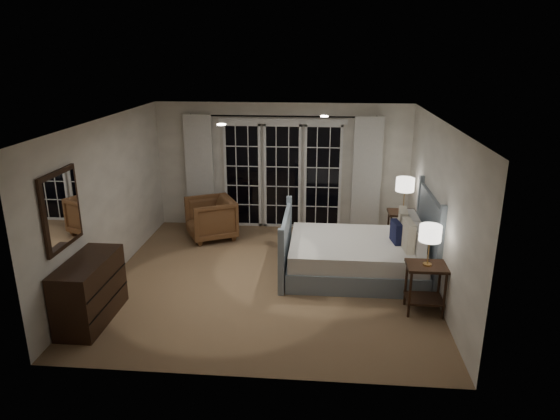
# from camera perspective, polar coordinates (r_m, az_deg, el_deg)

# --- Properties ---
(floor) EXTENTS (5.00, 5.00, 0.00)m
(floor) POSITION_cam_1_polar(r_m,az_deg,el_deg) (7.99, -1.23, -7.85)
(floor) COLOR #926E4E
(floor) RESTS_ON ground
(ceiling) EXTENTS (5.00, 5.00, 0.00)m
(ceiling) POSITION_cam_1_polar(r_m,az_deg,el_deg) (7.26, -1.36, 10.21)
(ceiling) COLOR silver
(ceiling) RESTS_ON wall_back
(wall_left) EXTENTS (0.02, 5.00, 2.50)m
(wall_left) POSITION_cam_1_polar(r_m,az_deg,el_deg) (8.18, -18.97, 1.16)
(wall_left) COLOR white
(wall_left) RESTS_ON floor
(wall_right) EXTENTS (0.02, 5.00, 2.50)m
(wall_right) POSITION_cam_1_polar(r_m,az_deg,el_deg) (7.68, 17.60, 0.22)
(wall_right) COLOR white
(wall_right) RESTS_ON floor
(wall_back) EXTENTS (5.00, 0.02, 2.50)m
(wall_back) POSITION_cam_1_polar(r_m,az_deg,el_deg) (9.93, 0.29, 5.00)
(wall_back) COLOR white
(wall_back) RESTS_ON floor
(wall_front) EXTENTS (5.00, 0.02, 2.50)m
(wall_front) POSITION_cam_1_polar(r_m,az_deg,el_deg) (5.22, -4.32, -7.39)
(wall_front) COLOR white
(wall_front) RESTS_ON floor
(french_doors) EXTENTS (2.50, 0.04, 2.20)m
(french_doors) POSITION_cam_1_polar(r_m,az_deg,el_deg) (9.93, 0.27, 4.05)
(french_doors) COLOR black
(french_doors) RESTS_ON wall_back
(curtain_rod) EXTENTS (3.50, 0.03, 0.03)m
(curtain_rod) POSITION_cam_1_polar(r_m,az_deg,el_deg) (9.66, 0.25, 10.66)
(curtain_rod) COLOR black
(curtain_rod) RESTS_ON wall_back
(curtain_left) EXTENTS (0.55, 0.10, 2.25)m
(curtain_left) POSITION_cam_1_polar(r_m,az_deg,el_deg) (10.11, -9.15, 4.42)
(curtain_left) COLOR silver
(curtain_left) RESTS_ON curtain_rod
(curtain_right) EXTENTS (0.55, 0.10, 2.25)m
(curtain_right) POSITION_cam_1_polar(r_m,az_deg,el_deg) (9.84, 9.87, 4.01)
(curtain_right) COLOR silver
(curtain_right) RESTS_ON curtain_rod
(downlight_a) EXTENTS (0.12, 0.12, 0.01)m
(downlight_a) POSITION_cam_1_polar(r_m,az_deg,el_deg) (7.81, 5.08, 10.62)
(downlight_a) COLOR white
(downlight_a) RESTS_ON ceiling
(downlight_b) EXTENTS (0.12, 0.12, 0.01)m
(downlight_b) POSITION_cam_1_polar(r_m,az_deg,el_deg) (6.96, -6.71, 9.68)
(downlight_b) COLOR white
(downlight_b) RESTS_ON ceiling
(bed) EXTENTS (2.30, 1.65, 1.34)m
(bed) POSITION_cam_1_polar(r_m,az_deg,el_deg) (8.12, 9.01, -5.04)
(bed) COLOR gray
(bed) RESTS_ON floor
(nightstand_left) EXTENTS (0.54, 0.43, 0.70)m
(nightstand_left) POSITION_cam_1_polar(r_m,az_deg,el_deg) (7.14, 16.30, -7.78)
(nightstand_left) COLOR #331C11
(nightstand_left) RESTS_ON floor
(nightstand_right) EXTENTS (0.53, 0.42, 0.68)m
(nightstand_right) POSITION_cam_1_polar(r_m,az_deg,el_deg) (9.32, 13.77, -1.53)
(nightstand_right) COLOR #331C11
(nightstand_right) RESTS_ON floor
(lamp_left) EXTENTS (0.29, 0.29, 0.57)m
(lamp_left) POSITION_cam_1_polar(r_m,az_deg,el_deg) (6.88, 16.80, -2.61)
(lamp_left) COLOR tan
(lamp_left) RESTS_ON nightstand_left
(lamp_right) EXTENTS (0.32, 0.32, 0.63)m
(lamp_right) POSITION_cam_1_polar(r_m,az_deg,el_deg) (9.11, 14.10, 2.80)
(lamp_right) COLOR tan
(lamp_right) RESTS_ON nightstand_right
(armchair) EXTENTS (1.15, 1.14, 0.78)m
(armchair) POSITION_cam_1_polar(r_m,az_deg,el_deg) (9.61, -7.91, -0.95)
(armchair) COLOR brown
(armchair) RESTS_ON floor
(dresser) EXTENTS (0.52, 1.22, 0.86)m
(dresser) POSITION_cam_1_polar(r_m,az_deg,el_deg) (7.14, -20.91, -8.60)
(dresser) COLOR #331C11
(dresser) RESTS_ON floor
(mirror) EXTENTS (0.05, 0.85, 1.00)m
(mirror) POSITION_cam_1_polar(r_m,az_deg,el_deg) (6.84, -23.72, 0.03)
(mirror) COLOR #331C11
(mirror) RESTS_ON wall_left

